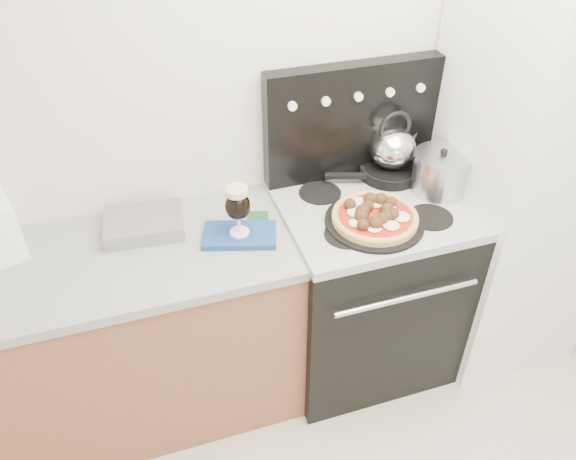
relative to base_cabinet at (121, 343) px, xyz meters
name	(u,v)px	position (x,y,z in m)	size (l,w,h in m)	color
room_shell	(503,295)	(1.02, -0.91, 0.82)	(3.52, 3.01, 2.52)	beige
base_cabinet	(121,343)	(0.00, 0.00, 0.00)	(1.45, 0.60, 0.86)	brown
countertop	(99,263)	(0.00, 0.00, 0.45)	(1.48, 0.63, 0.04)	#969696
stove_body	(364,289)	(1.10, -0.02, 0.01)	(0.76, 0.65, 0.88)	black
cooktop	(373,209)	(1.10, -0.02, 0.47)	(0.76, 0.65, 0.04)	#ADADB2
backguard	(352,121)	(1.10, 0.25, 0.74)	(0.76, 0.08, 0.50)	black
fridge	(523,174)	(1.80, -0.05, 0.52)	(0.64, 0.68, 1.90)	silver
foil_sheet	(144,224)	(0.19, 0.12, 0.50)	(0.30, 0.22, 0.06)	silver
oven_mitt	(240,235)	(0.53, -0.04, 0.48)	(0.28, 0.16, 0.02)	navy
beer_glass	(238,211)	(0.53, -0.04, 0.60)	(0.10, 0.10, 0.21)	black
pizza_pan	(374,222)	(1.06, -0.14, 0.50)	(0.39, 0.39, 0.01)	black
pizza	(375,215)	(1.06, -0.14, 0.53)	(0.34, 0.34, 0.05)	#DDAB53
skillet	(389,171)	(1.27, 0.16, 0.51)	(0.26, 0.26, 0.05)	black
tea_kettle	(393,144)	(1.27, 0.16, 0.65)	(0.20, 0.20, 0.22)	silver
stock_pot	(440,174)	(1.41, -0.01, 0.57)	(0.23, 0.23, 0.17)	#B8B8C7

